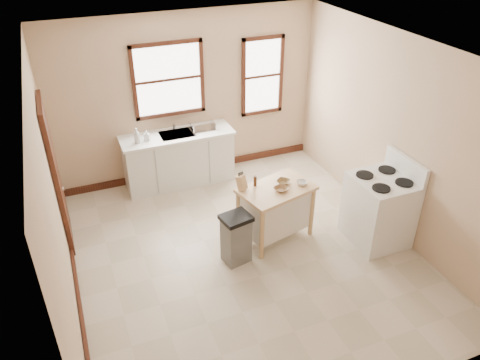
% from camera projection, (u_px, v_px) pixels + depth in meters
% --- Properties ---
extents(floor, '(5.00, 5.00, 0.00)m').
position_uv_depth(floor, '(245.00, 254.00, 6.49)').
color(floor, '#C5B39C').
rests_on(floor, ground).
extents(ceiling, '(5.00, 5.00, 0.00)m').
position_uv_depth(ceiling, '(246.00, 53.00, 5.04)').
color(ceiling, white).
rests_on(ceiling, ground).
extents(wall_back, '(4.50, 0.04, 2.80)m').
position_uv_depth(wall_back, '(187.00, 98.00, 7.75)').
color(wall_back, tan).
rests_on(wall_back, ground).
extents(wall_left, '(0.04, 5.00, 2.80)m').
position_uv_depth(wall_left, '(53.00, 205.00, 5.04)').
color(wall_left, tan).
rests_on(wall_left, ground).
extents(wall_right, '(0.04, 5.00, 2.80)m').
position_uv_depth(wall_right, '(395.00, 136.00, 6.49)').
color(wall_right, tan).
rests_on(wall_right, ground).
extents(window_main, '(1.17, 0.06, 1.22)m').
position_uv_depth(window_main, '(168.00, 80.00, 7.46)').
color(window_main, '#33140E').
rests_on(window_main, wall_back).
extents(window_side, '(0.77, 0.06, 1.37)m').
position_uv_depth(window_side, '(262.00, 76.00, 8.06)').
color(window_side, '#33140E').
rests_on(window_side, wall_back).
extents(door_left, '(0.06, 0.90, 2.10)m').
position_uv_depth(door_left, '(56.00, 175.00, 6.27)').
color(door_left, '#33140E').
rests_on(door_left, ground).
extents(baseboard_back, '(4.50, 0.04, 0.12)m').
position_uv_depth(baseboard_back, '(192.00, 168.00, 8.42)').
color(baseboard_back, '#33140E').
rests_on(baseboard_back, ground).
extents(baseboard_left, '(0.04, 5.00, 0.12)m').
position_uv_depth(baseboard_left, '(78.00, 294.00, 5.75)').
color(baseboard_left, '#33140E').
rests_on(baseboard_left, ground).
extents(sink_counter, '(1.86, 0.62, 0.92)m').
position_uv_depth(sink_counter, '(179.00, 159.00, 7.90)').
color(sink_counter, silver).
rests_on(sink_counter, ground).
extents(faucet, '(0.03, 0.03, 0.22)m').
position_uv_depth(faucet, '(173.00, 124.00, 7.75)').
color(faucet, silver).
rests_on(faucet, sink_counter).
extents(soap_bottle_a, '(0.12, 0.12, 0.25)m').
position_uv_depth(soap_bottle_a, '(137.00, 136.00, 7.32)').
color(soap_bottle_a, '#B2B2B2').
rests_on(soap_bottle_a, sink_counter).
extents(soap_bottle_b, '(0.10, 0.10, 0.17)m').
position_uv_depth(soap_bottle_b, '(147.00, 135.00, 7.42)').
color(soap_bottle_b, '#B2B2B2').
rests_on(soap_bottle_b, sink_counter).
extents(dish_rack, '(0.49, 0.43, 0.10)m').
position_uv_depth(dish_rack, '(202.00, 126.00, 7.79)').
color(dish_rack, silver).
rests_on(dish_rack, sink_counter).
extents(kitchen_island, '(1.13, 0.86, 0.83)m').
position_uv_depth(kitchen_island, '(275.00, 213.00, 6.63)').
color(kitchen_island, tan).
rests_on(kitchen_island, ground).
extents(knife_block, '(0.14, 0.14, 0.20)m').
position_uv_depth(knife_block, '(242.00, 183.00, 6.33)').
color(knife_block, tan).
rests_on(knife_block, kitchen_island).
extents(pepper_grinder, '(0.05, 0.05, 0.15)m').
position_uv_depth(pepper_grinder, '(255.00, 181.00, 6.43)').
color(pepper_grinder, '#3B2110').
rests_on(pepper_grinder, kitchen_island).
extents(bowl_a, '(0.24, 0.24, 0.05)m').
position_uv_depth(bowl_a, '(281.00, 189.00, 6.35)').
color(bowl_a, brown).
rests_on(bowl_a, kitchen_island).
extents(bowl_b, '(0.25, 0.25, 0.04)m').
position_uv_depth(bowl_b, '(283.00, 182.00, 6.51)').
color(bowl_b, brown).
rests_on(bowl_b, kitchen_island).
extents(bowl_c, '(0.21, 0.21, 0.05)m').
position_uv_depth(bowl_c, '(302.00, 183.00, 6.48)').
color(bowl_c, silver).
rests_on(bowl_c, kitchen_island).
extents(trash_bin, '(0.43, 0.38, 0.73)m').
position_uv_depth(trash_bin, '(236.00, 239.00, 6.20)').
color(trash_bin, slate).
rests_on(trash_bin, ground).
extents(gas_stove, '(0.79, 0.81, 1.26)m').
position_uv_depth(gas_stove, '(380.00, 202.00, 6.47)').
color(gas_stove, white).
rests_on(gas_stove, ground).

